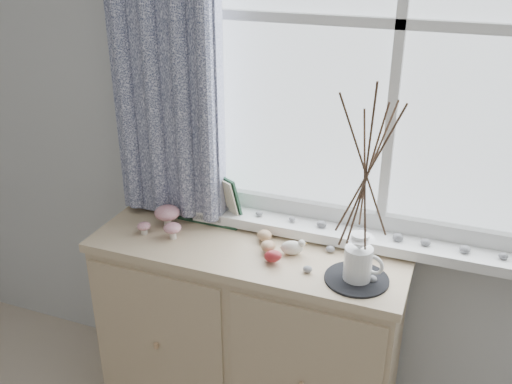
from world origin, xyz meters
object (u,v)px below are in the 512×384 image
sideboard (248,336)px  twig_pitcher (367,168)px  botanical_book (208,199)px  toadstool_cluster (166,218)px

sideboard → twig_pitcher: bearing=-10.8°
sideboard → botanical_book: bearing=152.6°
twig_pitcher → toadstool_cluster: bearing=-168.7°
toadstool_cluster → twig_pitcher: twig_pitcher is taller
sideboard → toadstool_cluster: toadstool_cluster is taller
sideboard → toadstool_cluster: size_ratio=6.64×
sideboard → twig_pitcher: twig_pitcher is taller
toadstool_cluster → twig_pitcher: (0.77, -0.07, 0.36)m
botanical_book → twig_pitcher: bearing=-15.6°
botanical_book → toadstool_cluster: bearing=-135.8°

